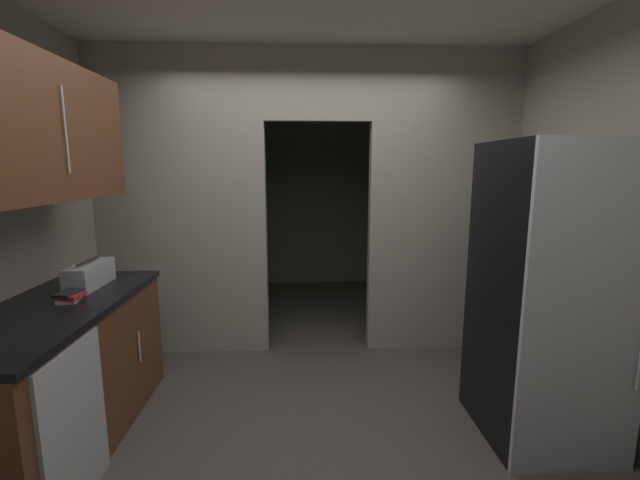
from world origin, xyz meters
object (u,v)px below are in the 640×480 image
at_px(refrigerator, 547,294).
at_px(book_stack, 70,296).
at_px(dishwasher, 75,428).
at_px(boombox, 89,275).

xyz_separation_m(refrigerator, book_stack, (-2.92, 0.08, 0.00)).
distance_m(dishwasher, book_stack, 0.80).
xyz_separation_m(dishwasher, book_stack, (-0.27, 0.55, 0.51)).
height_order(refrigerator, boombox, refrigerator).
height_order(boombox, book_stack, boombox).
bearing_deg(refrigerator, dishwasher, -169.86).
bearing_deg(refrigerator, boombox, 172.24).
distance_m(refrigerator, dishwasher, 2.74).
bearing_deg(boombox, book_stack, -83.52).
distance_m(refrigerator, boombox, 2.98).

